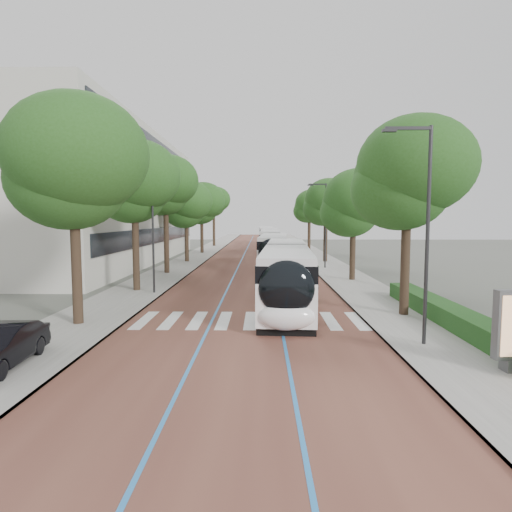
{
  "coord_description": "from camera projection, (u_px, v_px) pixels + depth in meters",
  "views": [
    {
      "loc": [
        0.71,
        -18.73,
        4.79
      ],
      "look_at": [
        0.36,
        8.54,
        2.4
      ],
      "focal_mm": 30.0,
      "sensor_mm": 36.0,
      "label": 1
    }
  ],
  "objects": [
    {
      "name": "kerb_left",
      "position": [
        216.0,
        253.0,
        58.99
      ],
      "size": [
        0.2,
        140.0,
        0.14
      ],
      "primitive_type": "cube",
      "color": "gray",
      "rests_on": "ground"
    },
    {
      "name": "bus_queued_0",
      "position": [
        273.0,
        252.0,
        41.06
      ],
      "size": [
        3.18,
        12.51,
        3.2
      ],
      "rotation": [
        0.0,
        0.0,
        -0.05
      ],
      "color": "white",
      "rests_on": "ground"
    },
    {
      "name": "bus_queued_1",
      "position": [
        270.0,
        243.0,
        55.12
      ],
      "size": [
        2.86,
        12.46,
        3.2
      ],
      "rotation": [
        0.0,
        0.0,
        -0.03
      ],
      "color": "white",
      "rests_on": "ground"
    },
    {
      "name": "bus_queued_2",
      "position": [
        270.0,
        239.0,
        67.89
      ],
      "size": [
        3.07,
        12.5,
        3.2
      ],
      "rotation": [
        0.0,
        0.0,
        -0.05
      ],
      "color": "white",
      "rests_on": "ground"
    },
    {
      "name": "lead_bus",
      "position": [
        286.0,
        272.0,
        25.49
      ],
      "size": [
        3.54,
        18.51,
        3.2
      ],
      "rotation": [
        0.0,
        0.0,
        -0.06
      ],
      "color": "black",
      "rests_on": "ground"
    },
    {
      "name": "lane_line_right",
      "position": [
        268.0,
        253.0,
        58.9
      ],
      "size": [
        0.12,
        126.0,
        0.01
      ],
      "primitive_type": "cube",
      "color": "#2879C8",
      "rests_on": "road"
    },
    {
      "name": "parked_car",
      "position": [
        0.0,
        347.0,
        13.4
      ],
      "size": [
        1.63,
        4.12,
        1.33
      ],
      "primitive_type": "imported",
      "rotation": [
        0.0,
        0.0,
        0.06
      ],
      "color": "black",
      "rests_on": "sidewalk_left"
    },
    {
      "name": "streetlight_far",
      "position": [
        324.0,
        218.0,
        40.49
      ],
      "size": [
        1.82,
        0.2,
        8.0
      ],
      "color": "#292A2C",
      "rests_on": "sidewalk_right"
    },
    {
      "name": "lamp_post_left",
      "position": [
        153.0,
        229.0,
        26.77
      ],
      "size": [
        0.14,
        0.14,
        8.0
      ],
      "primitive_type": "cylinder",
      "color": "#292A2C",
      "rests_on": "sidewalk_left"
    },
    {
      "name": "office_building",
      "position": [
        77.0,
        198.0,
        46.61
      ],
      "size": [
        18.11,
        40.0,
        14.0
      ],
      "color": "beige",
      "rests_on": "ground"
    },
    {
      "name": "streetlight_near",
      "position": [
        423.0,
        218.0,
        15.59
      ],
      "size": [
        1.82,
        0.2,
        8.0
      ],
      "color": "#292A2C",
      "rests_on": "sidewalk_right"
    },
    {
      "name": "sidewalk_left",
      "position": [
        202.0,
        253.0,
        59.02
      ],
      "size": [
        4.0,
        140.0,
        0.12
      ],
      "primitive_type": "cube",
      "color": "gray",
      "rests_on": "ground"
    },
    {
      "name": "trees_right",
      "position": [
        340.0,
        202.0,
        38.12
      ],
      "size": [
        5.53,
        47.16,
        9.06
      ],
      "color": "black",
      "rests_on": "ground"
    },
    {
      "name": "trees_left",
      "position": [
        178.0,
        197.0,
        42.11
      ],
      "size": [
        6.07,
        60.61,
        9.66
      ],
      "color": "black",
      "rests_on": "ground"
    },
    {
      "name": "kerb_right",
      "position": [
        297.0,
        253.0,
        58.85
      ],
      "size": [
        0.2,
        140.0,
        0.14
      ],
      "primitive_type": "cube",
      "color": "gray",
      "rests_on": "ground"
    },
    {
      "name": "hedge",
      "position": [
        451.0,
        315.0,
        18.92
      ],
      "size": [
        1.2,
        14.0,
        0.8
      ],
      "primitive_type": "cube",
      "color": "#184519",
      "rests_on": "sidewalk_right"
    },
    {
      "name": "zebra_crossing",
      "position": [
        250.0,
        320.0,
        20.07
      ],
      "size": [
        10.55,
        3.6,
        0.01
      ],
      "color": "silver",
      "rests_on": "ground"
    },
    {
      "name": "sidewalk_right",
      "position": [
        311.0,
        253.0,
        58.83
      ],
      "size": [
        4.0,
        140.0,
        0.12
      ],
      "primitive_type": "cube",
      "color": "gray",
      "rests_on": "ground"
    },
    {
      "name": "lane_line_left",
      "position": [
        245.0,
        253.0,
        58.95
      ],
      "size": [
        0.12,
        126.0,
        0.01
      ],
      "primitive_type": "cube",
      "color": "#2879C8",
      "rests_on": "road"
    },
    {
      "name": "road",
      "position": [
        256.0,
        253.0,
        58.93
      ],
      "size": [
        11.0,
        140.0,
        0.02
      ],
      "primitive_type": "cube",
      "color": "brown",
      "rests_on": "ground"
    },
    {
      "name": "ground",
      "position": [
        245.0,
        326.0,
        19.08
      ],
      "size": [
        160.0,
        160.0,
        0.0
      ],
      "primitive_type": "plane",
      "color": "#51544C",
      "rests_on": "ground"
    },
    {
      "name": "bus_queued_3",
      "position": [
        266.0,
        235.0,
        81.7
      ],
      "size": [
        2.73,
        12.44,
        3.2
      ],
      "rotation": [
        0.0,
        0.0,
        0.02
      ],
      "color": "white",
      "rests_on": "ground"
    }
  ]
}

